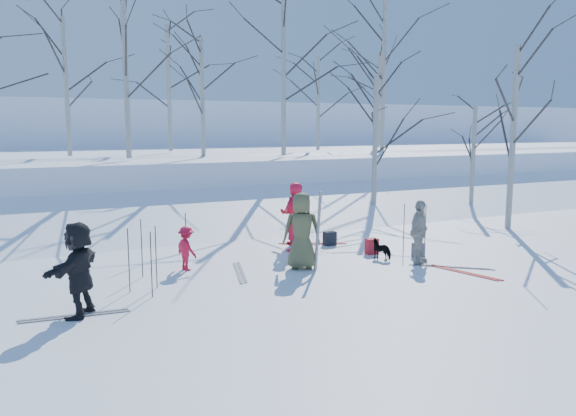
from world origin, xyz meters
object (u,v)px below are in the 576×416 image
backpack_grey (418,250)px  backpack_dark (330,238)px  skier_olive_center (302,231)px  skier_cream_east (419,232)px  dog (382,249)px  backpack_red (372,246)px  skier_red_north (294,217)px  skier_redor_behind (295,214)px  skier_red_seated (186,248)px  skier_grey_west (79,269)px

backpack_grey → backpack_dark: bearing=120.2°
backpack_dark → skier_olive_center: bearing=-133.7°
skier_cream_east → dog: skier_cream_east is taller
backpack_red → backpack_dark: 1.54m
skier_red_north → skier_redor_behind: size_ratio=1.07×
skier_olive_center → backpack_red: 2.58m
skier_red_seated → skier_grey_west: 3.54m
skier_red_seated → dog: size_ratio=1.70×
skier_cream_east → backpack_dark: 3.02m
skier_olive_center → dog: 2.40m
skier_olive_center → skier_redor_behind: size_ratio=1.05×
skier_red_seated → skier_cream_east: skier_cream_east is taller
skier_red_north → dog: bearing=102.2°
dog → backpack_red: 0.65m
skier_grey_west → dog: size_ratio=2.78×
skier_olive_center → dog: (2.30, -0.06, -0.67)m
skier_red_seated → dog: bearing=-121.8°
skier_redor_behind → skier_cream_east: (1.80, -3.38, -0.09)m
skier_grey_west → backpack_red: (7.58, 1.87, -0.66)m
skier_olive_center → backpack_grey: size_ratio=4.89×
skier_red_north → skier_red_seated: bearing=-14.6°
skier_redor_behind → backpack_grey: 3.70m
skier_olive_center → skier_redor_behind: skier_olive_center is taller
dog → backpack_dark: bearing=-101.4°
skier_redor_behind → skier_grey_west: 7.40m
skier_redor_behind → backpack_dark: (0.84, -0.58, -0.69)m
skier_red_north → backpack_red: size_ratio=4.51×
skier_red_seated → backpack_dark: skier_red_seated is taller
skier_red_north → skier_cream_east: 3.41m
skier_cream_east → skier_grey_west: size_ratio=0.92×
backpack_grey → skier_red_seated: bearing=167.2°
backpack_grey → backpack_dark: 2.68m
backpack_grey → skier_cream_east: bearing=-128.7°
backpack_red → skier_cream_east: bearing=-69.4°
skier_red_seated → dog: skier_red_seated is taller
skier_red_seated → skier_cream_east: size_ratio=0.67×
skier_red_seated → backpack_dark: size_ratio=2.65×
skier_cream_east → backpack_red: 1.53m
skier_red_north → backpack_dark: skier_red_north is taller
skier_redor_behind → skier_cream_east: bearing=149.8°
skier_olive_center → skier_red_north: size_ratio=0.98×
skier_grey_west → backpack_red: 7.83m
skier_olive_center → skier_redor_behind: 2.86m
skier_redor_behind → skier_grey_west: (-6.28, -3.92, -0.02)m
skier_cream_east → backpack_red: size_ratio=3.79×
skier_cream_east → dog: size_ratio=2.55×
skier_olive_center → skier_cream_east: (2.91, -0.75, -0.13)m
skier_redor_behind → skier_cream_east: size_ratio=1.12×
skier_grey_west → backpack_dark: skier_grey_west is taller
dog → skier_olive_center: bearing=-22.1°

